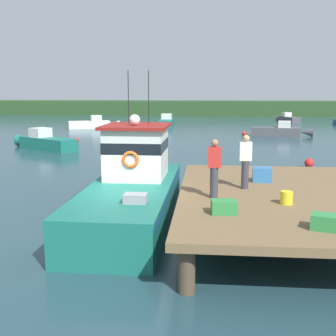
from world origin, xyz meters
TOP-DOWN VIEW (x-y plane):
  - ground_plane at (0.00, 0.00)m, footprint 200.00×200.00m
  - dock at (4.80, 0.00)m, footprint 6.00×9.00m
  - main_fishing_boat at (0.21, 1.18)m, footprint 2.61×9.82m
  - crate_single_by_cleat at (5.12, -3.35)m, footprint 0.71×0.61m
  - crate_stack_near_edge at (3.00, -2.31)m, footprint 0.64×0.49m
  - crate_single_far at (4.37, 1.50)m, footprint 0.63×0.48m
  - bait_bucket at (4.66, -1.29)m, footprint 0.32×0.32m
  - deckhand_by_the_boat at (2.78, -0.80)m, footprint 0.36×0.22m
  - deckhand_further_back at (3.73, 0.44)m, footprint 0.36×0.22m
  - moored_boat_near_channel at (13.14, 45.97)m, footprint 2.52×5.07m
  - moored_boat_far_right at (9.22, 27.75)m, footprint 5.54×2.09m
  - moored_boat_outer_mooring at (-8.97, 17.02)m, footprint 5.62×4.17m
  - moored_boat_mid_harbor at (-10.09, 34.31)m, footprint 5.63×3.10m
  - moored_boat_far_left at (-2.22, 37.62)m, footprint 1.51×5.71m
  - mooring_buoy_outer at (5.97, 27.79)m, footprint 0.42×0.42m
  - mooring_buoy_channel_marker at (-7.68, 20.32)m, footprint 0.50×0.50m
  - mooring_buoy_spare_mooring at (-0.37, 13.52)m, footprint 0.41×0.41m
  - mooring_buoy_inshore at (8.11, 11.18)m, footprint 0.51×0.51m
  - far_shoreline at (0.00, 62.00)m, footprint 120.00×8.00m

SIDE VIEW (x-z plane):
  - ground_plane at x=0.00m, z-range 0.00..0.00m
  - mooring_buoy_spare_mooring at x=-0.37m, z-range 0.00..0.41m
  - mooring_buoy_outer at x=5.97m, z-range 0.00..0.42m
  - mooring_buoy_channel_marker at x=-7.68m, z-range 0.00..0.50m
  - mooring_buoy_inshore at x=8.11m, z-range 0.00..0.51m
  - moored_boat_near_channel at x=13.14m, z-range -0.20..1.08m
  - moored_boat_far_right at x=9.22m, z-range -0.22..1.17m
  - moored_boat_mid_harbor at x=-10.09m, z-range -0.22..1.20m
  - moored_boat_far_left at x=-2.22m, z-range -0.23..1.22m
  - moored_boat_outer_mooring at x=-8.97m, z-range -0.24..1.27m
  - main_fishing_boat at x=0.21m, z-range -1.39..3.41m
  - dock at x=4.80m, z-range 0.47..1.67m
  - far_shoreline at x=0.00m, z-range 0.00..2.40m
  - crate_stack_near_edge at x=3.00m, z-range 1.20..1.52m
  - crate_single_by_cleat at x=5.12m, z-range 1.20..1.53m
  - bait_bucket at x=4.66m, z-range 1.20..1.54m
  - crate_single_far at x=4.37m, z-range 1.20..1.67m
  - deckhand_by_the_boat at x=2.78m, z-range 1.24..2.87m
  - deckhand_further_back at x=3.73m, z-range 1.24..2.87m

